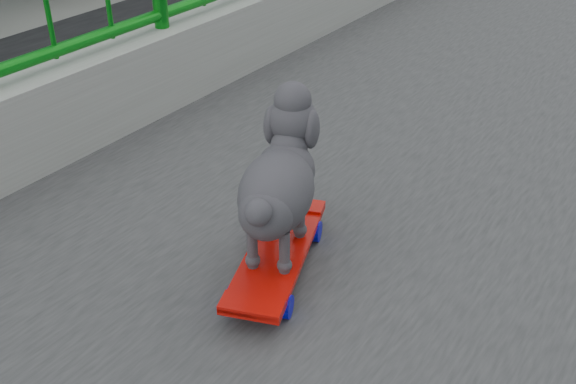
# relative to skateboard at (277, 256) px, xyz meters

# --- Properties ---
(skateboard) EXTENTS (0.31, 0.53, 0.07)m
(skateboard) POSITION_rel_skateboard_xyz_m (0.00, 0.00, 0.00)
(skateboard) COLOR red
(skateboard) RESTS_ON footbridge
(poodle) EXTENTS (0.27, 0.42, 0.36)m
(poodle) POSITION_rel_skateboard_xyz_m (-0.01, 0.02, 0.21)
(poodle) COLOR #28262A
(poodle) RESTS_ON skateboard
(car_2) EXTENTS (2.22, 4.80, 1.34)m
(car_2) POSITION_rel_skateboard_xyz_m (-12.02, 14.11, -6.38)
(car_2) COLOR silver
(car_2) RESTS_ON ground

